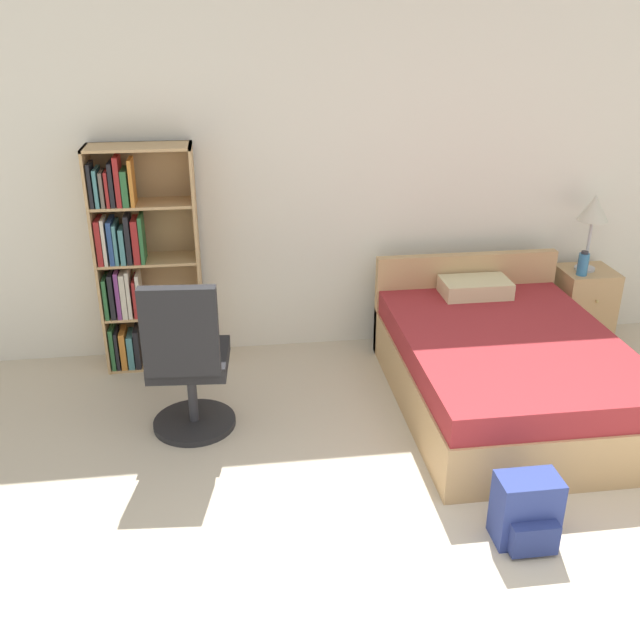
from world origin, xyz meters
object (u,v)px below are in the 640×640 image
(bookshelf, at_px, (136,261))
(nightstand, at_px, (582,306))
(bed, at_px, (503,366))
(table_lamp, at_px, (594,211))
(backpack_blue, at_px, (527,512))
(water_bottle, at_px, (583,264))
(office_chair, at_px, (188,365))

(bookshelf, xyz_separation_m, nightstand, (3.44, -0.07, -0.52))
(bed, relative_size, table_lamp, 3.23)
(bookshelf, height_order, bed, bookshelf)
(bookshelf, distance_m, nightstand, 3.48)
(bed, bearing_deg, bookshelf, 159.73)
(table_lamp, xyz_separation_m, backpack_blue, (-1.33, -2.20, -0.90))
(bed, xyz_separation_m, nightstand, (0.98, 0.84, 0.03))
(table_lamp, distance_m, water_bottle, 0.40)
(bed, bearing_deg, office_chair, -176.74)
(bed, xyz_separation_m, backpack_blue, (-0.38, -1.35, -0.10))
(backpack_blue, bearing_deg, bookshelf, 132.75)
(bed, height_order, nightstand, bed)
(bed, distance_m, table_lamp, 1.51)
(office_chair, bearing_deg, bed, 3.26)
(nightstand, bearing_deg, office_chair, -162.58)
(table_lamp, relative_size, backpack_blue, 1.60)
(table_lamp, bearing_deg, nightstand, -19.86)
(backpack_blue, bearing_deg, water_bottle, 59.08)
(bookshelf, bearing_deg, table_lamp, -0.96)
(water_bottle, height_order, backpack_blue, water_bottle)
(bed, bearing_deg, table_lamp, 41.86)
(bed, xyz_separation_m, table_lamp, (0.95, 0.85, 0.81))
(office_chair, bearing_deg, bookshelf, 110.17)
(bed, relative_size, water_bottle, 10.18)
(bookshelf, height_order, water_bottle, bookshelf)
(bookshelf, xyz_separation_m, office_chair, (0.38, -1.03, -0.33))
(office_chair, height_order, table_lamp, table_lamp)
(bookshelf, relative_size, bed, 0.85)
(office_chair, bearing_deg, nightstand, 17.42)
(bookshelf, xyz_separation_m, backpack_blue, (2.08, -2.25, -0.65))
(office_chair, distance_m, table_lamp, 3.24)
(bed, height_order, water_bottle, water_bottle)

